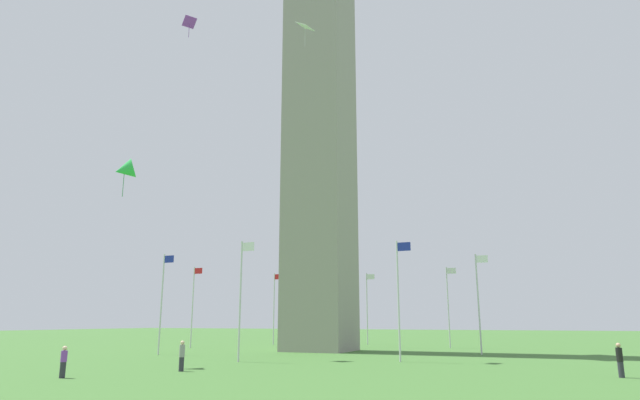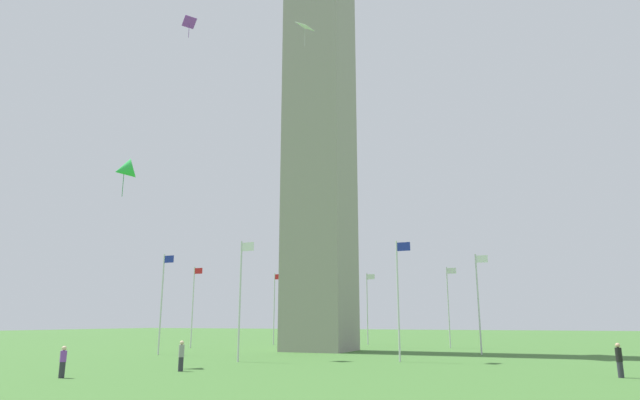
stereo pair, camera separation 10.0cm
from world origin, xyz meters
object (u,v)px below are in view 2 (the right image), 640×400
at_px(kite_white_diamond, 305,27).
at_px(flagpole_e, 368,305).
at_px(flagpole_n, 479,299).
at_px(flagpole_s, 193,303).
at_px(person_purple_shirt, 63,362).
at_px(kite_green_delta, 124,170).
at_px(flagpole_ne, 449,303).
at_px(person_gray_shirt, 181,356).
at_px(person_black_shirt, 619,360).
at_px(obelisk_monument, 320,84).
at_px(flagpole_nw, 399,295).
at_px(flagpole_se, 275,305).
at_px(flagpole_sw, 162,299).
at_px(flagpole_w, 241,295).
at_px(kite_purple_diamond, 189,23).

bearing_deg(kite_white_diamond, flagpole_e, 95.87).
relative_size(flagpole_n, flagpole_s, 1.00).
distance_m(flagpole_n, person_purple_shirt, 33.70).
distance_m(person_purple_shirt, kite_green_delta, 14.91).
bearing_deg(flagpole_n, kite_white_diamond, -142.20).
bearing_deg(flagpole_ne, flagpole_s, -157.50).
xyz_separation_m(person_gray_shirt, person_purple_shirt, (-3.34, -5.45, -0.07)).
relative_size(flagpole_ne, kite_white_diamond, 3.71).
relative_size(flagpole_s, person_black_shirt, 5.00).
height_order(obelisk_monument, flagpole_nw, obelisk_monument).
xyz_separation_m(flagpole_nw, person_purple_shirt, (-13.35, -17.58, -3.97)).
distance_m(obelisk_monument, flagpole_e, 27.79).
bearing_deg(obelisk_monument, person_black_shirt, -35.18).
xyz_separation_m(flagpole_se, flagpole_sw, (-0.00, -21.51, 0.00)).
height_order(obelisk_monument, flagpole_se, obelisk_monument).
relative_size(obelisk_monument, person_gray_shirt, 32.23).
bearing_deg(flagpole_nw, flagpole_w, -157.50).
bearing_deg(flagpole_nw, flagpole_sw, 180.00).
distance_m(flagpole_n, flagpole_sw, 28.10).
relative_size(person_purple_shirt, kite_purple_diamond, 0.82).
distance_m(flagpole_w, kite_green_delta, 12.29).
relative_size(kite_purple_diamond, kite_white_diamond, 0.83).
bearing_deg(person_gray_shirt, obelisk_monument, -17.05).
distance_m(flagpole_nw, person_black_shirt, 15.17).
bearing_deg(flagpole_ne, flagpole_sw, -135.00).
height_order(flagpole_se, person_black_shirt, flagpole_se).
bearing_deg(flagpole_nw, flagpole_e, 112.50).
bearing_deg(flagpole_w, flagpole_s, 135.00).
relative_size(flagpole_ne, flagpole_e, 1.00).
xyz_separation_m(flagpole_s, kite_white_diamond, (17.78, -9.80, 24.20)).
height_order(flagpole_s, kite_purple_diamond, kite_purple_diamond).
height_order(flagpole_w, kite_green_delta, kite_green_delta).
bearing_deg(flagpole_e, person_purple_shirt, -93.41).
bearing_deg(obelisk_monument, flagpole_se, 134.85).
height_order(flagpole_ne, flagpole_w, same).
xyz_separation_m(flagpole_e, flagpole_s, (-15.21, -15.21, 0.00)).
bearing_deg(flagpole_s, flagpole_w, -45.00).
distance_m(flagpole_ne, flagpole_e, 11.64).
distance_m(obelisk_monument, flagpole_se, 27.77).
relative_size(flagpole_n, kite_white_diamond, 3.71).
xyz_separation_m(obelisk_monument, person_gray_shirt, (0.80, -22.89, -27.16)).
distance_m(person_gray_shirt, kite_white_diamond, 31.05).
xyz_separation_m(flagpole_ne, flagpole_se, (-21.51, 0.00, 0.00)).
bearing_deg(flagpole_se, flagpole_w, -67.50).
bearing_deg(flagpole_se, kite_green_delta, -82.08).
bearing_deg(person_black_shirt, flagpole_s, 15.92).
bearing_deg(kite_green_delta, person_gray_shirt, -12.86).
height_order(flagpole_n, person_gray_shirt, flagpole_n).
xyz_separation_m(flagpole_sw, person_purple_shirt, (8.16, -17.58, -3.97)).
bearing_deg(person_purple_shirt, person_black_shirt, -92.81).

